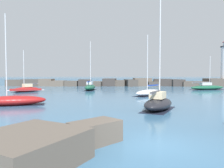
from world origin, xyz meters
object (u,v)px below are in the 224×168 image
at_px(sailboat_moored_1, 26,89).
at_px(sailboat_moored_5, 149,92).
at_px(sailboat_moored_4, 90,87).
at_px(sailboat_moored_3, 207,87).
at_px(sailboat_moored_0, 12,100).
at_px(sailboat_moored_6, 158,103).

bearing_deg(sailboat_moored_1, sailboat_moored_5, -17.16).
bearing_deg(sailboat_moored_5, sailboat_moored_4, 132.84).
bearing_deg(sailboat_moored_1, sailboat_moored_4, 21.18).
bearing_deg(sailboat_moored_3, sailboat_moored_5, -138.60).
relative_size(sailboat_moored_0, sailboat_moored_3, 1.17).
xyz_separation_m(sailboat_moored_3, sailboat_moored_4, (-25.67, -1.52, 0.14)).
xyz_separation_m(sailboat_moored_0, sailboat_moored_3, (31.61, 24.66, 0.00)).
height_order(sailboat_moored_5, sailboat_moored_6, sailboat_moored_6).
relative_size(sailboat_moored_0, sailboat_moored_4, 0.94).
xyz_separation_m(sailboat_moored_3, sailboat_moored_5, (-14.90, -13.14, -0.07)).
relative_size(sailboat_moored_1, sailboat_moored_5, 0.83).
bearing_deg(sailboat_moored_6, sailboat_moored_1, 135.03).
distance_m(sailboat_moored_0, sailboat_moored_1, 19.46).
bearing_deg(sailboat_moored_5, sailboat_moored_6, -95.57).
distance_m(sailboat_moored_1, sailboat_moored_3, 38.07).
relative_size(sailboat_moored_0, sailboat_moored_5, 1.02).
height_order(sailboat_moored_0, sailboat_moored_1, sailboat_moored_0).
height_order(sailboat_moored_0, sailboat_moored_4, sailboat_moored_4).
bearing_deg(sailboat_moored_4, sailboat_moored_1, -158.82).
xyz_separation_m(sailboat_moored_4, sailboat_moored_6, (9.38, -25.88, -0.05)).
distance_m(sailboat_moored_3, sailboat_moored_4, 25.72).
bearing_deg(sailboat_moored_4, sailboat_moored_0, -104.40).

